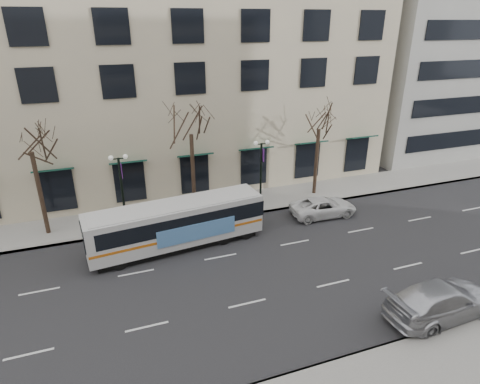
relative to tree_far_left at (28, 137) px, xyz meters
name	(u,v)px	position (x,y,z in m)	size (l,w,h in m)	color
ground	(233,278)	(10.00, -8.80, -6.70)	(160.00, 160.00, 0.00)	black
sidewalk_far	(256,201)	(15.00, 0.20, -6.62)	(80.00, 4.00, 0.15)	gray
building_hotel	(134,35)	(8.00, 12.20, 5.30)	(40.00, 20.00, 24.00)	beige
tree_far_left	(28,137)	(0.00, 0.00, 0.00)	(3.60, 3.60, 8.34)	black
tree_far_mid	(191,121)	(10.00, 0.00, 0.21)	(3.60, 3.60, 8.55)	black
tree_far_right	(320,117)	(20.00, 0.00, -0.28)	(3.60, 3.60, 8.06)	black
lamp_post_left	(122,187)	(5.01, -0.60, -3.75)	(1.22, 0.45, 5.21)	black
lamp_post_right	(261,170)	(15.01, -0.60, -3.75)	(1.22, 0.45, 5.21)	black
city_bus	(178,223)	(7.92, -4.37, -5.08)	(11.09, 3.55, 2.96)	silver
silver_car	(442,300)	(18.50, -15.00, -5.84)	(2.41, 5.92, 1.72)	#B4B6BD
white_pickup	(323,207)	(18.72, -3.61, -6.02)	(2.24, 4.85, 1.35)	white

